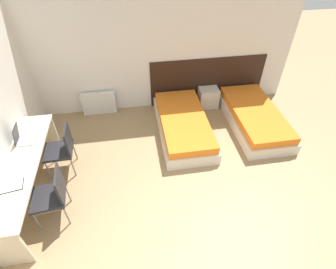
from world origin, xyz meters
The scene contains 12 objects.
ground_plane centered at (0.00, 0.00, 0.00)m, with size 20.00×20.00×0.00m, color #9E7F56.
wall_back centered at (0.00, 3.83, 1.35)m, with size 6.09×0.05×2.70m.
headboard_panel centered at (1.19, 3.79, 0.55)m, with size 2.64×0.03×1.10m.
bed_near_window centered at (0.42, 2.74, 0.19)m, with size 0.99×2.04×0.40m.
bed_near_door centered at (1.97, 2.74, 0.19)m, with size 0.99×2.04×0.40m.
nightstand centered at (1.19, 3.59, 0.22)m, with size 0.44×0.34×0.45m.
radiator centered at (-1.31, 3.71, 0.26)m, with size 0.74×0.12×0.53m.
desk centered at (-2.29, 1.60, 0.59)m, with size 0.50×2.35×0.73m.
chair_near_laptop centered at (-1.83, 2.08, 0.52)m, with size 0.48×0.48×0.92m.
chair_near_notebook centered at (-1.83, 1.13, 0.52)m, with size 0.51×0.51×0.92m.
laptop centered at (-2.35, 2.09, 0.80)m, with size 0.31×0.25×0.31m.
open_notebook centered at (-2.31, 1.18, 0.74)m, with size 0.33×0.26×0.02m.
Camera 1 is at (-0.55, -1.33, 3.64)m, focal length 28.00 mm.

